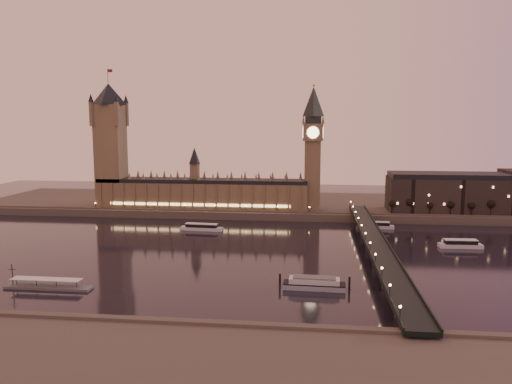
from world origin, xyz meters
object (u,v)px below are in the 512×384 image
cruise_boat_a (202,227)px  pontoon_pier (48,286)px  cruise_boat_b (375,225)px  moored_barge (314,283)px

cruise_boat_a → pontoon_pier: pontoon_pier is taller
cruise_boat_b → pontoon_pier: 234.33m
moored_barge → cruise_boat_a: bearing=125.9°
cruise_boat_a → pontoon_pier: 143.71m
cruise_boat_a → pontoon_pier: (-43.95, -136.82, -1.01)m
cruise_boat_a → pontoon_pier: size_ratio=0.76×
cruise_boat_a → cruise_boat_b: 130.26m
cruise_boat_a → moored_barge: moored_barge is taller
cruise_boat_a → cruise_boat_b: bearing=14.2°
cruise_boat_a → moored_barge: size_ratio=0.94×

